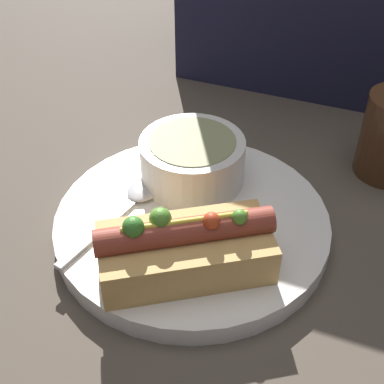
% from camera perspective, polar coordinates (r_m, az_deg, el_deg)
% --- Properties ---
extents(ground_plane, '(4.00, 4.00, 0.00)m').
position_cam_1_polar(ground_plane, '(0.51, 0.00, -4.20)').
color(ground_plane, '#4C4238').
extents(dinner_plate, '(0.26, 0.26, 0.02)m').
position_cam_1_polar(dinner_plate, '(0.51, 0.00, -3.39)').
color(dinner_plate, white).
rests_on(dinner_plate, ground_plane).
extents(hot_dog, '(0.15, 0.13, 0.06)m').
position_cam_1_polar(hot_dog, '(0.44, -0.78, -5.95)').
color(hot_dog, tan).
rests_on(hot_dog, dinner_plate).
extents(soup_bowl, '(0.10, 0.10, 0.05)m').
position_cam_1_polar(soup_bowl, '(0.53, 0.04, 3.62)').
color(soup_bowl, silver).
rests_on(soup_bowl, dinner_plate).
extents(spoon, '(0.05, 0.14, 0.01)m').
position_cam_1_polar(spoon, '(0.51, -6.03, -0.60)').
color(spoon, '#B7B7BC').
rests_on(spoon, dinner_plate).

